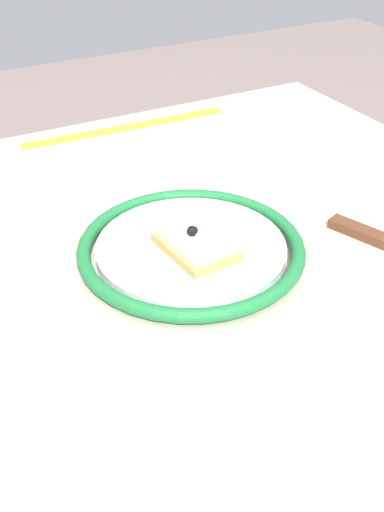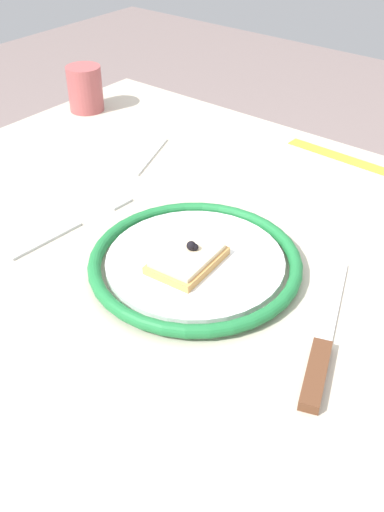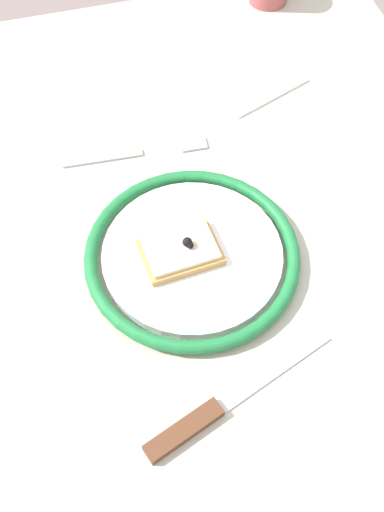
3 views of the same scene
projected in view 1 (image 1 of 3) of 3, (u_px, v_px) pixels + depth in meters
name	position (u px, v px, depth m)	size (l,w,h in m)	color
dining_table	(155.00, 308.00, 0.79)	(1.01, 0.80, 0.70)	#BCB29E
plate	(191.00, 248.00, 0.71)	(0.26, 0.26, 0.02)	white
pizza_slice_near	(196.00, 245.00, 0.69)	(0.07, 0.10, 0.03)	tan
knife	(340.00, 225.00, 0.77)	(0.10, 0.23, 0.01)	silver
fork	(40.00, 318.00, 0.62)	(0.03, 0.20, 0.00)	#BABABA
measuring_tape	(127.00, 127.00, 1.03)	(0.35, 0.02, 0.00)	yellow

